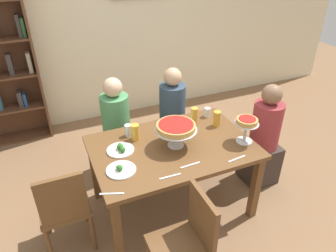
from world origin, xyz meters
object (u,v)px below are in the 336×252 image
diner_far_right (172,121)px  salad_plate_near_diner (121,170)px  beer_glass_amber_tall (135,132)px  cutlery_knife_near (112,194)px  diner_head_east (263,142)px  cutlery_fork_far (170,176)px  salad_plate_far_diner (175,123)px  personal_pizza_stand (247,124)px  salad_plate_spare (121,149)px  beer_glass_amber_spare (217,119)px  water_glass_clear_far (128,130)px  cutlery_fork_near (190,165)px  chair_head_west (64,207)px  beer_glass_amber_short (194,116)px  water_glass_clear_near (207,112)px  chair_near_left (188,240)px  deep_dish_pizza_stand (176,128)px  dining_table (172,154)px  cutlery_knife_far (237,159)px  diner_far_left (117,134)px

diner_far_right → salad_plate_near_diner: size_ratio=4.75×
beer_glass_amber_tall → cutlery_knife_near: beer_glass_amber_tall is taller
diner_head_east → cutlery_fork_far: (-1.24, -0.38, 0.25)m
salad_plate_far_diner → personal_pizza_stand: bearing=-50.8°
salad_plate_far_diner → cutlery_fork_far: salad_plate_far_diner is taller
salad_plate_spare → beer_glass_amber_spare: 1.00m
diner_head_east → water_glass_clear_far: diner_head_east is taller
personal_pizza_stand → diner_far_right: bearing=105.6°
salad_plate_near_diner → cutlery_fork_far: (0.34, -0.22, -0.01)m
cutlery_fork_near → chair_head_west: bearing=166.4°
beer_glass_amber_tall → salad_plate_far_diner: bearing=14.0°
beer_glass_amber_short → water_glass_clear_near: size_ratio=1.69×
salad_plate_near_diner → salad_plate_spare: 0.28m
beer_glass_amber_short → beer_glass_amber_spare: size_ratio=1.07×
chair_near_left → deep_dish_pizza_stand: bearing=-18.3°
deep_dish_pizza_stand → beer_glass_amber_short: 0.46m
dining_table → cutlery_fork_near: bearing=-86.7°
dining_table → diner_far_right: diner_far_right is taller
beer_glass_amber_tall → cutlery_fork_near: beer_glass_amber_tall is taller
cutlery_knife_far → salad_plate_near_diner: bearing=159.6°
diner_far_right → deep_dish_pizza_stand: (-0.33, -0.80, 0.43)m
cutlery_fork_near → cutlery_knife_near: same height
chair_head_west → diner_head_east: bearing=3.0°
cutlery_fork_far → deep_dish_pizza_stand: bearing=61.8°
personal_pizza_stand → cutlery_knife_far: 0.34m
chair_near_left → water_glass_clear_near: 1.42m
cutlery_knife_far → water_glass_clear_near: bearing=73.7°
diner_far_right → water_glass_clear_far: size_ratio=9.75×
chair_head_west → salad_plate_far_diner: chair_head_west is taller
cutlery_knife_far → cutlery_knife_near: bearing=173.2°
water_glass_clear_near → cutlery_fork_far: size_ratio=0.56×
cutlery_knife_near → cutlery_knife_far: size_ratio=1.00×
diner_head_east → personal_pizza_stand: size_ratio=4.72×
salad_plate_spare → beer_glass_amber_tall: beer_glass_amber_tall is taller
chair_near_left → cutlery_knife_far: bearing=-58.6°
diner_head_east → deep_dish_pizza_stand: (-1.03, -0.01, 0.43)m
diner_far_left → salad_plate_near_diner: size_ratio=4.75×
deep_dish_pizza_stand → cutlery_knife_near: bearing=-151.1°
dining_table → water_glass_clear_near: bearing=31.9°
deep_dish_pizza_stand → dining_table: bearing=155.3°
dining_table → diner_far_left: diner_far_left is taller
salad_plate_far_diner → beer_glass_amber_spare: (0.36, -0.20, 0.07)m
beer_glass_amber_short → chair_near_left: bearing=-119.0°
chair_head_west → salad_plate_spare: bearing=21.2°
cutlery_knife_far → diner_far_right: bearing=86.8°
diner_head_east → beer_glass_amber_spare: diner_head_east is taller
cutlery_fork_near → beer_glass_amber_spare: bearing=39.4°
water_glass_clear_far → dining_table: bearing=-44.7°
deep_dish_pizza_stand → cutlery_knife_near: 0.81m
salad_plate_spare → cutlery_knife_near: size_ratio=1.34×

